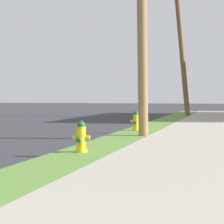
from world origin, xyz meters
name	(u,v)px	position (x,y,z in m)	size (l,w,h in m)	color
fire_hydrant_second	(81,138)	(0.64, 10.27, 0.45)	(0.42, 0.38, 0.74)	yellow
fire_hydrant_third	(136,122)	(0.55, 17.39, 0.45)	(0.42, 0.37, 0.74)	yellow
utility_pole_background	(181,39)	(0.83, 30.66, 5.01)	(1.52, 1.81, 9.62)	brown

